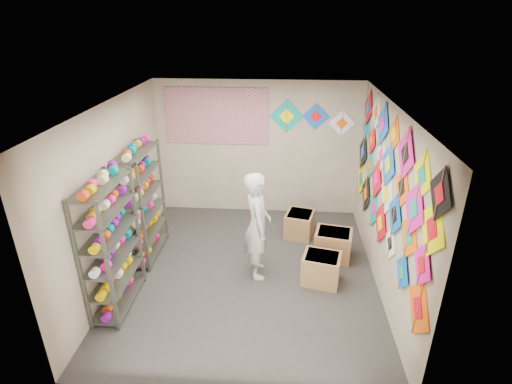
# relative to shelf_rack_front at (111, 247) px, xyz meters

# --- Properties ---
(ground) EXTENTS (4.50, 4.50, 0.00)m
(ground) POSITION_rel_shelf_rack_front_xyz_m (1.78, 0.85, -0.95)
(ground) COLOR #312E2B
(room_walls) EXTENTS (4.50, 4.50, 4.50)m
(room_walls) POSITION_rel_shelf_rack_front_xyz_m (1.78, 0.85, 0.69)
(room_walls) COLOR tan
(room_walls) RESTS_ON ground
(shelf_rack_front) EXTENTS (0.40, 1.10, 1.90)m
(shelf_rack_front) POSITION_rel_shelf_rack_front_xyz_m (0.00, 0.00, 0.00)
(shelf_rack_front) COLOR #4C5147
(shelf_rack_front) RESTS_ON ground
(shelf_rack_back) EXTENTS (0.40, 1.10, 1.90)m
(shelf_rack_back) POSITION_rel_shelf_rack_front_xyz_m (0.00, 1.30, 0.00)
(shelf_rack_back) COLOR #4C5147
(shelf_rack_back) RESTS_ON ground
(string_spools) EXTENTS (0.12, 2.36, 0.12)m
(string_spools) POSITION_rel_shelf_rack_front_xyz_m (-0.00, 0.65, 0.10)
(string_spools) COLOR #FF1F7E
(string_spools) RESTS_ON ground
(kite_wall_display) EXTENTS (0.06, 4.35, 2.08)m
(kite_wall_display) POSITION_rel_shelf_rack_front_xyz_m (3.76, 0.89, 0.69)
(kite_wall_display) COLOR #FA5E0A
(kite_wall_display) RESTS_ON room_walls
(back_wall_kites) EXTENTS (1.64, 0.02, 0.70)m
(back_wall_kites) POSITION_rel_shelf_rack_front_xyz_m (2.76, 3.09, 1.04)
(back_wall_kites) COLOR #089C8C
(back_wall_kites) RESTS_ON room_walls
(poster) EXTENTS (2.00, 0.01, 1.10)m
(poster) POSITION_rel_shelf_rack_front_xyz_m (0.98, 3.08, 1.05)
(poster) COLOR #774799
(poster) RESTS_ON room_walls
(shopkeeper) EXTENTS (0.77, 0.63, 1.73)m
(shopkeeper) POSITION_rel_shelf_rack_front_xyz_m (1.92, 0.87, -0.08)
(shopkeeper) COLOR beige
(shopkeeper) RESTS_ON ground
(carton_a) EXTENTS (0.65, 0.58, 0.47)m
(carton_a) POSITION_rel_shelf_rack_front_xyz_m (2.92, 0.71, -0.72)
(carton_a) COLOR olive
(carton_a) RESTS_ON ground
(carton_b) EXTENTS (0.68, 0.60, 0.49)m
(carton_b) POSITION_rel_shelf_rack_front_xyz_m (3.17, 1.41, -0.71)
(carton_b) COLOR olive
(carton_b) RESTS_ON ground
(carton_c) EXTENTS (0.59, 0.63, 0.46)m
(carton_c) POSITION_rel_shelf_rack_front_xyz_m (2.62, 2.11, -0.72)
(carton_c) COLOR olive
(carton_c) RESTS_ON ground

